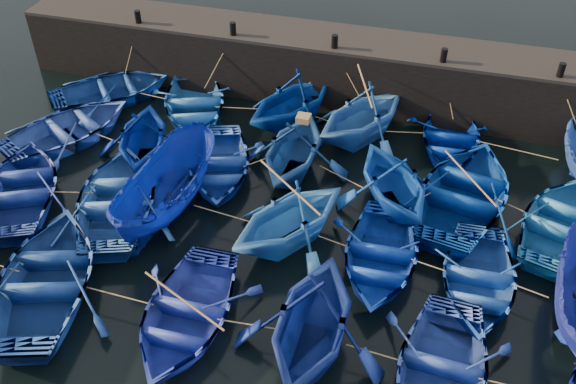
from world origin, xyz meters
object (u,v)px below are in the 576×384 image
(wooden_crate, at_px, (303,118))
(boat_13, at_px, (22,188))
(boat_8, at_px, (218,164))
(boat_0, at_px, (112,89))

(wooden_crate, bearing_deg, boat_13, -156.18)
(boat_8, distance_m, wooden_crate, 3.44)
(boat_0, bearing_deg, boat_13, 140.90)
(boat_8, xyz_separation_m, wooden_crate, (2.78, 0.76, 1.88))
(boat_8, height_order, wooden_crate, wooden_crate)
(boat_8, relative_size, wooden_crate, 10.32)
(boat_8, bearing_deg, wooden_crate, -3.23)
(boat_0, relative_size, wooden_crate, 11.02)
(boat_0, xyz_separation_m, boat_13, (0.19, -6.48, 0.02))
(boat_0, distance_m, wooden_crate, 9.26)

